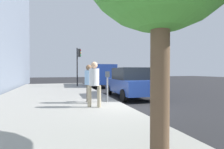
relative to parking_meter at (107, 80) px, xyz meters
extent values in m
plane|color=#232326|center=(-0.68, -0.55, -1.17)|extent=(80.00, 80.00, 0.00)
cube|color=gray|center=(-0.68, 2.45, -1.09)|extent=(28.00, 6.00, 0.15)
cylinder|color=gray|center=(0.00, 0.00, -0.44)|extent=(0.07, 0.07, 1.15)
cube|color=#383D42|center=(-0.10, 0.00, 0.26)|extent=(0.16, 0.11, 0.26)
cube|color=#383D42|center=(0.10, 0.00, 0.26)|extent=(0.16, 0.11, 0.26)
cube|color=#268C33|center=(-0.10, -0.06, 0.28)|extent=(0.10, 0.01, 0.10)
cube|color=#268C33|center=(0.10, -0.06, 0.28)|extent=(0.10, 0.01, 0.10)
cylinder|color=#726656|center=(0.22, 0.86, -0.61)|extent=(0.15, 0.15, 0.81)
cylinder|color=#726656|center=(-0.15, 0.85, -0.61)|extent=(0.15, 0.15, 0.81)
cylinder|color=#8CB7E0|center=(0.04, 0.86, 0.12)|extent=(0.37, 0.37, 0.64)
sphere|color=brown|center=(0.04, 0.86, 0.57)|extent=(0.25, 0.25, 0.25)
cylinder|color=tan|center=(-0.88, 0.99, -0.59)|extent=(0.15, 0.15, 0.85)
cylinder|color=tan|center=(-1.04, 0.64, -0.59)|extent=(0.15, 0.15, 0.85)
cylinder|color=silver|center=(-0.96, 0.81, 0.17)|extent=(0.39, 0.39, 0.67)
sphere|color=tan|center=(-0.96, 0.81, 0.64)|extent=(0.27, 0.27, 0.27)
cube|color=navy|center=(1.90, -1.90, -0.46)|extent=(4.44, 1.94, 0.76)
cube|color=black|center=(1.70, -1.90, 0.26)|extent=(2.24, 1.74, 0.68)
cylinder|color=black|center=(3.35, -1.06, -0.84)|extent=(0.66, 0.24, 0.66)
cylinder|color=black|center=(3.31, -2.81, -0.84)|extent=(0.66, 0.24, 0.66)
cylinder|color=black|center=(0.49, -1.00, -0.84)|extent=(0.66, 0.24, 0.66)
cylinder|color=black|center=(0.45, -2.74, -0.84)|extent=(0.66, 0.24, 0.66)
cube|color=navy|center=(9.44, -1.90, 0.11)|extent=(5.24, 2.11, 1.80)
cylinder|color=black|center=(11.15, -0.99, -0.79)|extent=(0.76, 0.24, 0.76)
cylinder|color=black|center=(11.11, -2.89, -0.79)|extent=(0.76, 0.24, 0.76)
cylinder|color=black|center=(7.77, -0.92, -0.79)|extent=(0.76, 0.24, 0.76)
cylinder|color=black|center=(7.73, -2.82, -0.79)|extent=(0.76, 0.24, 0.76)
cylinder|color=brown|center=(-5.19, 0.55, 0.31)|extent=(0.32, 0.32, 2.66)
cylinder|color=black|center=(8.99, 0.41, 0.78)|extent=(0.12, 0.12, 3.60)
cube|color=black|center=(8.99, 0.21, 2.13)|extent=(0.24, 0.20, 0.76)
sphere|color=red|center=(8.99, 0.10, 2.37)|extent=(0.14, 0.14, 0.14)
sphere|color=orange|center=(8.99, 0.10, 2.13)|extent=(0.14, 0.14, 0.14)
sphere|color=green|center=(8.99, 0.10, 1.89)|extent=(0.14, 0.14, 0.14)
camera|label=1|loc=(-7.76, 2.20, 0.40)|focal=28.15mm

